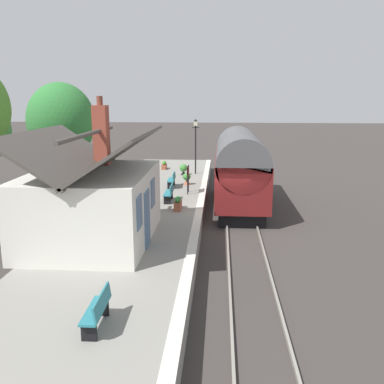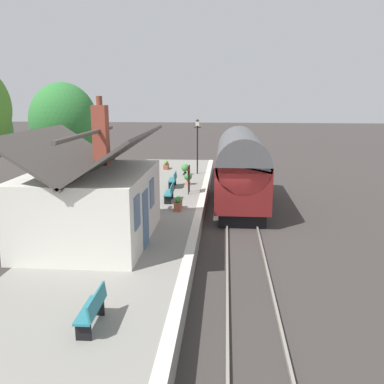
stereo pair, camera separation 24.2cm
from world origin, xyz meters
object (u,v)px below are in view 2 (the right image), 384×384
(bench_mid_platform, at_px, (170,193))
(bench_by_lamp, at_px, (93,309))
(bench_near_building, at_px, (173,179))
(planter_bench_left, at_px, (150,169))
(train, at_px, (241,169))
(station_building, at_px, (92,202))
(lamp_post_platform, at_px, (197,136))
(planter_edge_far, at_px, (117,183))
(tree_behind_building, at_px, (64,121))
(station_sign_board, at_px, (189,173))
(planter_edge_near, at_px, (178,203))
(planter_under_sign, at_px, (188,179))
(planter_corner_building, at_px, (166,165))
(planter_by_door, at_px, (185,169))

(bench_mid_platform, xyz_separation_m, bench_by_lamp, (-12.27, 0.23, 0.00))
(bench_near_building, xyz_separation_m, planter_bench_left, (4.63, 2.29, -0.20))
(train, bearing_deg, bench_near_building, 69.80)
(station_building, relative_size, lamp_post_platform, 1.64)
(bench_mid_platform, xyz_separation_m, planter_edge_far, (2.00, 3.33, 0.07))
(bench_mid_platform, distance_m, tree_behind_building, 11.76)
(bench_mid_platform, bearing_deg, station_building, 160.45)
(planter_bench_left, xyz_separation_m, tree_behind_building, (-0.66, 5.89, 3.43))
(station_building, distance_m, station_sign_board, 8.62)
(train, xyz_separation_m, bench_mid_platform, (-2.08, 3.72, -0.94))
(planter_edge_near, bearing_deg, tree_behind_building, 45.02)
(bench_near_building, relative_size, planter_bench_left, 1.69)
(planter_bench_left, bearing_deg, tree_behind_building, 96.40)
(planter_under_sign, bearing_deg, lamp_post_platform, -4.93)
(bench_near_building, bearing_deg, planter_bench_left, 26.32)
(bench_mid_platform, xyz_separation_m, station_sign_board, (1.98, -0.82, 0.71))
(planter_under_sign, bearing_deg, planter_bench_left, 38.86)
(station_building, relative_size, bench_by_lamp, 4.48)
(station_building, height_order, planter_bench_left, station_building)
(planter_under_sign, distance_m, tree_behind_building, 10.12)
(bench_by_lamp, distance_m, tree_behind_building, 21.67)
(bench_by_lamp, bearing_deg, planter_corner_building, 3.56)
(train, bearing_deg, bench_by_lamp, 164.63)
(bench_by_lamp, xyz_separation_m, planter_corner_building, (22.16, 1.38, -0.18))
(bench_near_building, xyz_separation_m, lamp_post_platform, (4.53, -1.15, 2.20))
(planter_bench_left, height_order, lamp_post_platform, lamp_post_platform)
(planter_edge_near, bearing_deg, station_sign_board, -3.70)
(planter_bench_left, bearing_deg, bench_by_lamp, -173.51)
(planter_by_door, height_order, planter_corner_building, planter_by_door)
(bench_mid_platform, distance_m, planter_edge_near, 1.63)
(bench_near_building, bearing_deg, bench_mid_platform, -175.74)
(train, height_order, planter_edge_far, train)
(tree_behind_building, bearing_deg, train, -114.10)
(planter_corner_building, relative_size, planter_bench_left, 1.08)
(station_building, distance_m, bench_near_building, 9.88)
(planter_edge_far, bearing_deg, station_sign_board, -90.16)
(train, xyz_separation_m, planter_edge_far, (-0.09, 7.05, -0.87))
(lamp_post_platform, height_order, tree_behind_building, tree_behind_building)
(bench_mid_platform, relative_size, planter_corner_building, 1.56)
(tree_behind_building, bearing_deg, bench_mid_platform, -131.70)
(bench_near_building, relative_size, station_sign_board, 0.90)
(station_building, relative_size, planter_under_sign, 8.19)
(planter_edge_near, relative_size, planter_under_sign, 1.16)
(bench_by_lamp, xyz_separation_m, planter_edge_far, (14.27, 3.10, 0.07))
(train, distance_m, planter_edge_near, 4.88)
(train, relative_size, station_sign_board, 5.54)
(bench_by_lamp, relative_size, station_sign_board, 0.90)
(bench_mid_platform, height_order, bench_by_lamp, same)
(tree_behind_building, bearing_deg, station_building, -155.26)
(lamp_post_platform, bearing_deg, planter_edge_near, 178.27)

